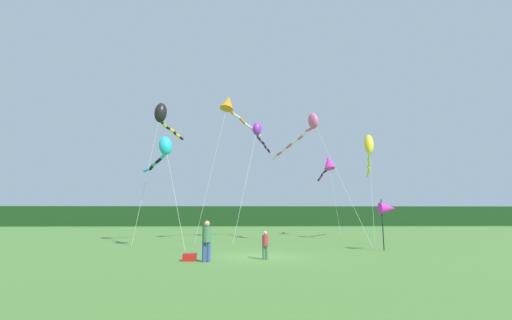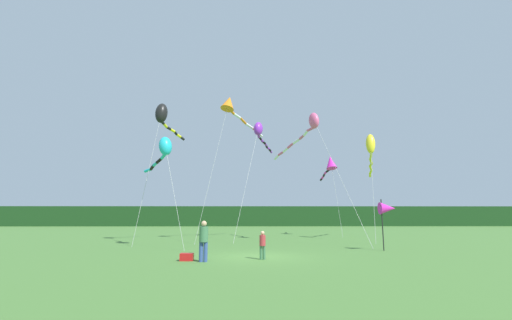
{
  "view_description": "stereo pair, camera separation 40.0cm",
  "coord_description": "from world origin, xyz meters",
  "px_view_note": "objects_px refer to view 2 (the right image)",
  "views": [
    {
      "loc": [
        -0.74,
        -16.82,
        2.0
      ],
      "look_at": [
        0.0,
        6.0,
        5.7
      ],
      "focal_mm": 23.75,
      "sensor_mm": 36.0,
      "label": 1
    },
    {
      "loc": [
        -0.34,
        -16.83,
        2.0
      ],
      "look_at": [
        0.0,
        6.0,
        5.7
      ],
      "focal_mm": 23.75,
      "sensor_mm": 36.0,
      "label": 2
    }
  ],
  "objects_px": {
    "kite_cyan": "(164,149)",
    "person_adult": "(204,239)",
    "kite_rainbow": "(308,127)",
    "cooler_box": "(187,257)",
    "banner_flag_pole": "(387,209)",
    "person_child": "(263,244)",
    "kite_orange": "(231,106)",
    "kite_purple": "(259,132)",
    "kite_magenta": "(330,163)",
    "kite_yellow": "(371,149)",
    "kite_black": "(163,115)"
  },
  "relations": [
    {
      "from": "banner_flag_pole",
      "to": "kite_magenta",
      "type": "bearing_deg",
      "value": 90.18
    },
    {
      "from": "kite_cyan",
      "to": "person_adult",
      "type": "bearing_deg",
      "value": -60.84
    },
    {
      "from": "kite_yellow",
      "to": "kite_orange",
      "type": "relative_size",
      "value": 0.74
    },
    {
      "from": "person_child",
      "to": "kite_orange",
      "type": "height_order",
      "value": "kite_orange"
    },
    {
      "from": "person_child",
      "to": "banner_flag_pole",
      "type": "height_order",
      "value": "banner_flag_pole"
    },
    {
      "from": "person_adult",
      "to": "kite_yellow",
      "type": "relative_size",
      "value": 0.2
    },
    {
      "from": "person_adult",
      "to": "kite_orange",
      "type": "bearing_deg",
      "value": 87.94
    },
    {
      "from": "kite_cyan",
      "to": "person_child",
      "type": "bearing_deg",
      "value": -42.43
    },
    {
      "from": "kite_magenta",
      "to": "kite_orange",
      "type": "relative_size",
      "value": 0.67
    },
    {
      "from": "person_adult",
      "to": "kite_black",
      "type": "distance_m",
      "value": 13.5
    },
    {
      "from": "person_child",
      "to": "kite_cyan",
      "type": "distance_m",
      "value": 9.93
    },
    {
      "from": "banner_flag_pole",
      "to": "kite_orange",
      "type": "distance_m",
      "value": 14.44
    },
    {
      "from": "banner_flag_pole",
      "to": "kite_purple",
      "type": "bearing_deg",
      "value": 127.21
    },
    {
      "from": "banner_flag_pole",
      "to": "person_child",
      "type": "bearing_deg",
      "value": -153.25
    },
    {
      "from": "person_child",
      "to": "kite_purple",
      "type": "xyz_separation_m",
      "value": [
        0.19,
        13.03,
        8.48
      ]
    },
    {
      "from": "cooler_box",
      "to": "kite_purple",
      "type": "relative_size",
      "value": 0.06
    },
    {
      "from": "banner_flag_pole",
      "to": "kite_purple",
      "type": "height_order",
      "value": "kite_purple"
    },
    {
      "from": "person_adult",
      "to": "cooler_box",
      "type": "bearing_deg",
      "value": 153.61
    },
    {
      "from": "cooler_box",
      "to": "banner_flag_pole",
      "type": "relative_size",
      "value": 0.2
    },
    {
      "from": "person_child",
      "to": "kite_orange",
      "type": "bearing_deg",
      "value": 101.49
    },
    {
      "from": "kite_cyan",
      "to": "kite_yellow",
      "type": "xyz_separation_m",
      "value": [
        15.5,
        6.02,
        1.18
      ]
    },
    {
      "from": "cooler_box",
      "to": "kite_cyan",
      "type": "bearing_deg",
      "value": 114.93
    },
    {
      "from": "kite_orange",
      "to": "kite_purple",
      "type": "distance_m",
      "value": 3.67
    },
    {
      "from": "person_child",
      "to": "banner_flag_pole",
      "type": "xyz_separation_m",
      "value": [
        7.29,
        3.68,
        1.63
      ]
    },
    {
      "from": "person_child",
      "to": "kite_yellow",
      "type": "distance_m",
      "value": 16.34
    },
    {
      "from": "kite_yellow",
      "to": "kite_orange",
      "type": "bearing_deg",
      "value": -175.32
    },
    {
      "from": "person_child",
      "to": "kite_rainbow",
      "type": "bearing_deg",
      "value": 68.47
    },
    {
      "from": "person_child",
      "to": "kite_magenta",
      "type": "bearing_deg",
      "value": 66.77
    },
    {
      "from": "person_adult",
      "to": "kite_cyan",
      "type": "relative_size",
      "value": 0.25
    },
    {
      "from": "kite_black",
      "to": "kite_orange",
      "type": "xyz_separation_m",
      "value": [
        5.01,
        1.89,
        1.35
      ]
    },
    {
      "from": "kite_magenta",
      "to": "kite_yellow",
      "type": "bearing_deg",
      "value": -68.01
    },
    {
      "from": "kite_yellow",
      "to": "banner_flag_pole",
      "type": "bearing_deg",
      "value": -104.75
    },
    {
      "from": "person_adult",
      "to": "kite_cyan",
      "type": "height_order",
      "value": "kite_cyan"
    },
    {
      "from": "kite_black",
      "to": "kite_purple",
      "type": "bearing_deg",
      "value": 30.04
    },
    {
      "from": "kite_cyan",
      "to": "kite_rainbow",
      "type": "bearing_deg",
      "value": 24.1
    },
    {
      "from": "person_adult",
      "to": "kite_yellow",
      "type": "distance_m",
      "value": 18.34
    },
    {
      "from": "kite_black",
      "to": "kite_yellow",
      "type": "height_order",
      "value": "kite_black"
    },
    {
      "from": "banner_flag_pole",
      "to": "kite_cyan",
      "type": "relative_size",
      "value": 0.41
    },
    {
      "from": "kite_rainbow",
      "to": "kite_yellow",
      "type": "bearing_deg",
      "value": 15.51
    },
    {
      "from": "cooler_box",
      "to": "banner_flag_pole",
      "type": "distance_m",
      "value": 11.59
    },
    {
      "from": "person_adult",
      "to": "kite_cyan",
      "type": "xyz_separation_m",
      "value": [
        -3.54,
        6.35,
        5.2
      ]
    },
    {
      "from": "cooler_box",
      "to": "kite_black",
      "type": "relative_size",
      "value": 0.06
    },
    {
      "from": "banner_flag_pole",
      "to": "kite_purple",
      "type": "distance_m",
      "value": 13.6
    },
    {
      "from": "kite_rainbow",
      "to": "cooler_box",
      "type": "bearing_deg",
      "value": -124.98
    },
    {
      "from": "banner_flag_pole",
      "to": "kite_yellow",
      "type": "distance_m",
      "value": 9.61
    },
    {
      "from": "kite_magenta",
      "to": "kite_black",
      "type": "relative_size",
      "value": 0.76
    },
    {
      "from": "kite_purple",
      "to": "person_child",
      "type": "bearing_deg",
      "value": -90.83
    },
    {
      "from": "cooler_box",
      "to": "kite_purple",
      "type": "xyz_separation_m",
      "value": [
        3.54,
        13.4,
        9.03
      ]
    },
    {
      "from": "person_child",
      "to": "banner_flag_pole",
      "type": "distance_m",
      "value": 8.33
    },
    {
      "from": "banner_flag_pole",
      "to": "kite_rainbow",
      "type": "bearing_deg",
      "value": 117.14
    }
  ]
}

